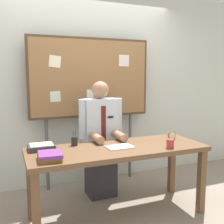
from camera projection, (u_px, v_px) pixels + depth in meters
ground_plane at (118, 215)px, 2.88m from camera, size 12.00×12.00×0.00m
back_wall at (87, 86)px, 3.72m from camera, size 6.40×0.08×2.70m
desk at (118, 156)px, 2.79m from camera, size 1.87×0.68×0.76m
person at (101, 143)px, 3.28m from camera, size 0.55×0.56×1.43m
bulletin_board at (91, 80)px, 3.52m from camera, size 1.64×0.09×1.99m
book_stack at (50, 156)px, 2.35m from camera, size 0.22×0.25×0.07m
open_notebook at (120, 147)px, 2.76m from camera, size 0.28×0.20×0.01m
desk_clock at (172, 136)px, 3.10m from camera, size 0.10×0.04×0.10m
coffee_mug at (170, 144)px, 2.73m from camera, size 0.08×0.08×0.09m
pen_holder at (74, 141)px, 2.84m from camera, size 0.07×0.07×0.16m
paper_tray at (41, 147)px, 2.68m from camera, size 0.26×0.20×0.06m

